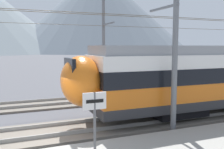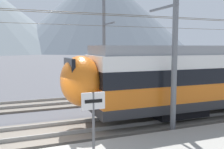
{
  "view_description": "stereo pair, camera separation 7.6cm",
  "coord_description": "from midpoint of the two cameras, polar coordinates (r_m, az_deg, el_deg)",
  "views": [
    {
      "loc": [
        -0.87,
        -9.75,
        3.79
      ],
      "look_at": [
        4.38,
        3.37,
        2.25
      ],
      "focal_mm": 40.69,
      "sensor_mm": 36.0,
      "label": 1
    },
    {
      "loc": [
        -0.8,
        -9.78,
        3.79
      ],
      "look_at": [
        4.38,
        3.37,
        2.25
      ],
      "focal_mm": 40.69,
      "sensor_mm": 36.0,
      "label": 2
    }
  ],
  "objects": [
    {
      "name": "ground_plane",
      "position": [
        10.51,
        -16.02,
        -15.15
      ],
      "size": [
        400.0,
        400.0,
        0.0
      ],
      "primitive_type": "plane",
      "color": "#4C4C51"
    },
    {
      "name": "catenary_mast_far_side",
      "position": [
        19.71,
        -1.55,
        6.65
      ],
      "size": [
        47.67,
        2.28,
        7.54
      ],
      "color": "slate",
      "rests_on": "ground"
    },
    {
      "name": "track_near",
      "position": [
        11.6,
        -16.61,
        -12.74
      ],
      "size": [
        120.0,
        3.0,
        0.28
      ],
      "color": "#6B6359",
      "rests_on": "ground"
    },
    {
      "name": "mountain_central_peak",
      "position": [
        184.4,
        -2.73,
        14.01
      ],
      "size": [
        127.16,
        127.16,
        57.57
      ],
      "primitive_type": "cone",
      "color": "slate",
      "rests_on": "ground"
    },
    {
      "name": "platform_sign",
      "position": [
        7.44,
        -3.92,
        -8.39
      ],
      "size": [
        0.7,
        0.08,
        2.16
      ],
      "color": "#59595B",
      "rests_on": "platform_slab"
    },
    {
      "name": "catenary_mast_mid",
      "position": [
        11.2,
        13.71,
        7.61
      ],
      "size": [
        47.67,
        2.24,
        7.9
      ],
      "color": "slate",
      "rests_on": "ground"
    },
    {
      "name": "track_far",
      "position": [
        17.14,
        -18.29,
        -6.62
      ],
      "size": [
        120.0,
        3.0,
        0.28
      ],
      "color": "#6B6359",
      "rests_on": "ground"
    }
  ]
}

